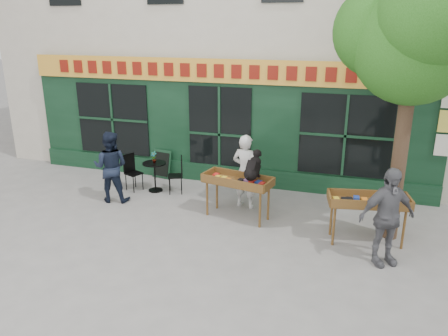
# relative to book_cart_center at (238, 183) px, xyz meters

# --- Properties ---
(ground) EXTENTS (80.00, 80.00, 0.00)m
(ground) POSITION_rel_book_cart_center_xyz_m (-1.09, -0.27, -0.82)
(ground) COLOR slate
(ground) RESTS_ON ground
(street_tree) EXTENTS (3.05, 2.90, 5.60)m
(street_tree) POSITION_rel_book_cart_center_xyz_m (3.25, 0.09, 3.29)
(street_tree) COLOR #382619
(street_tree) RESTS_ON ground
(book_cart_center) EXTENTS (1.59, 0.90, 0.99)m
(book_cart_center) POSITION_rel_book_cart_center_xyz_m (0.00, 0.00, 0.00)
(book_cart_center) COLOR brown
(book_cart_center) RESTS_ON ground
(dog) EXTENTS (0.45, 0.66, 0.60)m
(dog) POSITION_rel_book_cart_center_xyz_m (0.35, -0.05, 0.47)
(dog) COLOR black
(dog) RESTS_ON book_cart_center
(woman) EXTENTS (0.71, 0.54, 1.75)m
(woman) POSITION_rel_book_cart_center_xyz_m (0.00, 0.65, 0.05)
(woman) COLOR silver
(woman) RESTS_ON ground
(book_cart_right) EXTENTS (1.59, 0.89, 0.99)m
(book_cart_right) POSITION_rel_book_cart_center_xyz_m (2.73, -0.33, 0.00)
(book_cart_right) COLOR brown
(book_cart_right) RESTS_ON ground
(man_right) EXTENTS (1.14, 0.92, 1.81)m
(man_right) POSITION_rel_book_cart_center_xyz_m (3.03, -1.08, 0.08)
(man_right) COLOR #545458
(man_right) RESTS_ON ground
(bistro_table) EXTENTS (0.60, 0.60, 0.76)m
(bistro_table) POSITION_rel_book_cart_center_xyz_m (-2.48, 0.93, -0.28)
(bistro_table) COLOR black
(bistro_table) RESTS_ON ground
(bistro_chair_left) EXTENTS (0.47, 0.47, 0.95)m
(bistro_chair_left) POSITION_rel_book_cart_center_xyz_m (-3.11, 0.86, -0.26)
(bistro_chair_left) COLOR black
(bistro_chair_left) RESTS_ON ground
(bistro_chair_right) EXTENTS (0.48, 0.47, 0.95)m
(bistro_chair_right) POSITION_rel_book_cart_center_xyz_m (-1.84, 1.01, -0.26)
(bistro_chair_right) COLOR black
(bistro_chair_right) RESTS_ON ground
(potted_plant) EXTENTS (0.17, 0.12, 0.30)m
(potted_plant) POSITION_rel_book_cart_center_xyz_m (-2.48, 0.93, 0.09)
(potted_plant) COLOR gray
(potted_plant) RESTS_ON bistro_table
(man_left) EXTENTS (0.97, 0.83, 1.73)m
(man_left) POSITION_rel_book_cart_center_xyz_m (-3.18, 0.03, 0.04)
(man_left) COLOR black
(man_left) RESTS_ON ground
(chalkboard) EXTENTS (0.58, 0.28, 0.79)m
(chalkboard) POSITION_rel_book_cart_center_xyz_m (-2.76, 1.92, -0.42)
(chalkboard) COLOR black
(chalkboard) RESTS_ON ground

